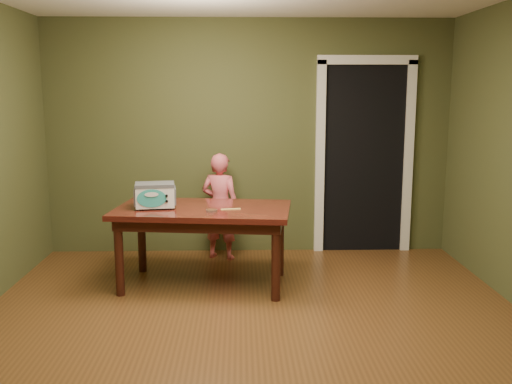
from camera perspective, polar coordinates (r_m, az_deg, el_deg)
floor at (r=4.27m, az=-0.17°, el=-15.06°), size 5.00×5.00×0.00m
room_shell at (r=3.87m, az=-0.19°, el=8.47°), size 4.52×5.02×2.61m
doorway at (r=6.84m, az=10.21°, el=3.54°), size 1.10×0.66×2.25m
dining_table at (r=5.33m, az=-5.30°, el=-2.59°), size 1.70×1.08×0.75m
toy_oven at (r=5.32m, az=-10.07°, el=-0.24°), size 0.41×0.30×0.23m
baking_pan at (r=5.10m, az=-4.46°, el=-1.87°), size 0.10×0.10×0.02m
spatula at (r=5.20m, az=-2.54°, el=-1.72°), size 0.18×0.05×0.01m
child at (r=6.20m, az=-3.59°, el=-1.44°), size 0.49×0.41×1.16m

